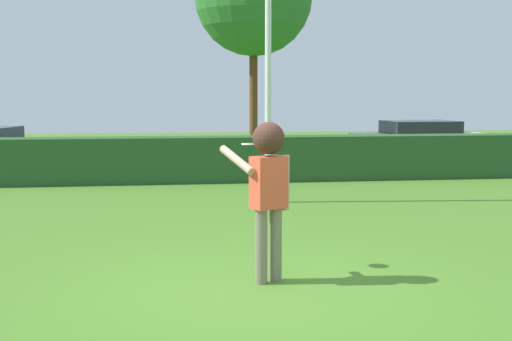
% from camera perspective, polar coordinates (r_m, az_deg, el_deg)
% --- Properties ---
extents(ground_plane, '(60.00, 60.00, 0.00)m').
position_cam_1_polar(ground_plane, '(7.48, -0.01, -9.88)').
color(ground_plane, '#4A7D27').
extents(person, '(0.77, 0.62, 1.80)m').
position_cam_1_polar(person, '(7.50, 1.02, -0.74)').
color(person, gray).
rests_on(person, ground).
extents(frisbee, '(0.23, 0.23, 0.04)m').
position_cam_1_polar(frisbee, '(8.09, -0.44, 2.24)').
color(frisbee, white).
extents(lamppost, '(0.24, 0.24, 6.50)m').
position_cam_1_polar(lamppost, '(13.15, 1.04, 12.85)').
color(lamppost, silver).
rests_on(lamppost, ground).
extents(hedge_row, '(25.17, 0.90, 1.08)m').
position_cam_1_polar(hedge_row, '(16.35, -4.44, 0.95)').
color(hedge_row, '#295228').
rests_on(hedge_row, ground).
extents(parked_car_silver, '(4.29, 1.99, 1.25)m').
position_cam_1_polar(parked_car_silver, '(22.29, 13.60, 2.64)').
color(parked_car_silver, '#B7B7BC').
rests_on(parked_car_silver, ground).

